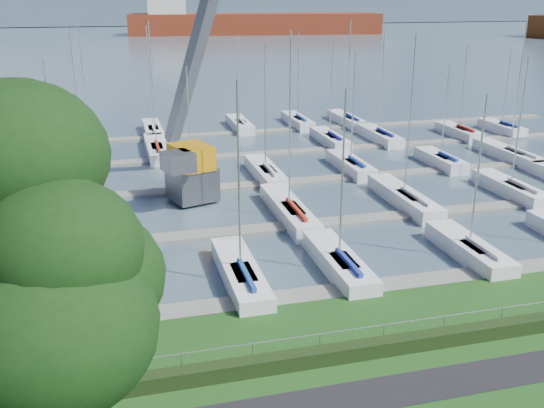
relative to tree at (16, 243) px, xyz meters
name	(u,v)px	position (x,y,z in m)	size (l,w,h in m)	color
path	(368,396)	(11.53, 3.08, -9.06)	(160.00, 2.00, 0.04)	black
water	(128,30)	(11.53, 266.08, -9.47)	(800.00, 540.00, 0.20)	#485D69
hedge	(345,353)	(11.53, 5.68, -8.72)	(80.00, 0.70, 0.70)	black
fence	(342,331)	(11.53, 6.08, -7.87)	(0.04, 0.04, 80.00)	#989CA0
foothill	(122,11)	(11.53, 336.08, -3.07)	(900.00, 80.00, 12.00)	#495D6B
docks	(229,187)	(11.53, 32.08, -9.29)	(90.00, 41.60, 0.25)	slate
tree	(16,243)	(0.00, 0.00, 0.00)	(9.14, 8.85, 13.55)	black
crane	(194,127)	(8.59, 30.67, -3.74)	(7.33, 13.05, 22.35)	#515358
cargo_ship_mid	(245,24)	(55.15, 225.83, -5.51)	(98.77, 28.86, 21.50)	maroon
sailboat_fleet	(205,113)	(10.20, 35.39, -3.57)	(76.25, 49.75, 13.35)	#9C2814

